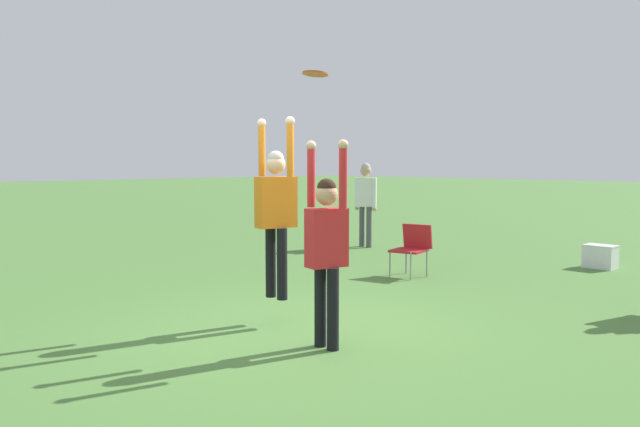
% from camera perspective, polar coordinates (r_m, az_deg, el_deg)
% --- Properties ---
extents(ground_plane, '(120.00, 120.00, 0.00)m').
position_cam_1_polar(ground_plane, '(7.04, -1.91, -10.62)').
color(ground_plane, '#4C7A38').
extents(person_jumping, '(0.60, 0.48, 2.06)m').
position_cam_1_polar(person_jumping, '(7.10, -4.02, 0.90)').
color(person_jumping, black).
rests_on(person_jumping, ground_plane).
extents(person_defending, '(0.55, 0.43, 2.08)m').
position_cam_1_polar(person_defending, '(6.17, 0.61, -2.39)').
color(person_defending, black).
rests_on(person_defending, ground_plane).
extents(frisbee, '(0.28, 0.28, 0.04)m').
position_cam_1_polar(frisbee, '(6.72, -0.43, 12.65)').
color(frisbee, '#E04C23').
extents(camping_chair_2, '(0.60, 0.64, 0.85)m').
position_cam_1_polar(camping_chair_2, '(10.31, 8.43, -2.89)').
color(camping_chair_2, gray).
rests_on(camping_chair_2, ground_plane).
extents(person_spectator_far, '(0.61, 0.44, 1.85)m').
position_cam_1_polar(person_spectator_far, '(13.71, 4.19, 1.63)').
color(person_spectator_far, '#4C4C51').
rests_on(person_spectator_far, ground_plane).
extents(cooler_box, '(0.53, 0.36, 0.41)m').
position_cam_1_polar(cooler_box, '(12.08, 24.24, -3.60)').
color(cooler_box, white).
rests_on(cooler_box, ground_plane).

